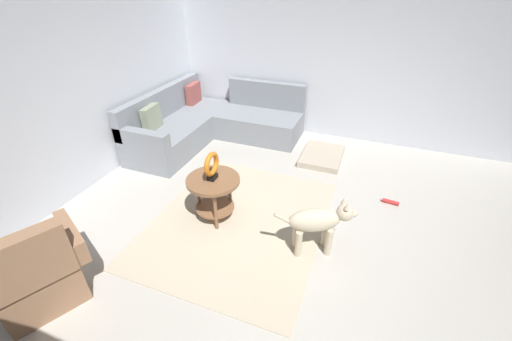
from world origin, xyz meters
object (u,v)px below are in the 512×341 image
Objects in this scene: dog_bed_mat at (322,156)px; side_table at (214,188)px; sectional_couch at (211,124)px; dog_toy_bone at (314,214)px; torus_sculpture at (212,166)px; dog at (318,222)px; armchair at (35,275)px; dog_toy_rope at (391,202)px.

side_table is at bearing 153.78° from dog_bed_mat.
sectional_couch reaches higher than dog_toy_bone.
torus_sculpture reaches higher than dog_toy_bone.
torus_sculpture is 1.26m from dog.
dog_bed_mat is 1.02× the size of dog.
armchair reaches higher than dog_toy_bone.
armchair is 1.83m from torus_sculpture.
armchair reaches higher than torus_sculpture.
dog_bed_mat is 4.44× the size of dog_toy_bone.
dog_bed_mat is (1.85, -0.91, -0.67)m from torus_sculpture.
armchair is at bearing -177.40° from sectional_couch.
dog_toy_rope is (2.57, -2.82, -0.30)m from armchair.
dog is (-0.10, -1.22, -0.33)m from torus_sculpture.
side_table is 2.09m from dog_bed_mat.
armchair is 2.81m from dog_toy_bone.
sectional_couch is at bearing 29.07° from torus_sculpture.
dog is 3.94× the size of dog_toy_rope.
armchair is 4.95× the size of dog_toy_rope.
dog reaches higher than dog_bed_mat.
dog_bed_mat is 1.44m from dog_toy_bone.
sectional_couch is at bearing 74.25° from dog_toy_rope.
dog_bed_mat is at bearing -90.16° from sectional_couch.
dog is at bearing -94.87° from side_table.
dog_toy_rope is (1.02, -1.94, -0.69)m from torus_sculpture.
armchair is (-3.41, -0.15, 0.03)m from sectional_couch.
dog is (-1.95, -0.30, 0.33)m from dog_bed_mat.
side_table reaches higher than dog_toy_rope.
dog_toy_bone is (-1.43, -2.12, -0.26)m from sectional_couch.
dog is at bearing 146.95° from dog_toy_rope.
dog reaches higher than dog_toy_bone.
dog is (-0.10, -1.22, -0.04)m from side_table.
torus_sculpture is at bearing 153.78° from dog_bed_mat.
armchair is at bearing -81.42° from dog.
dog_toy_rope is (1.02, -1.94, -0.39)m from side_table.
dog_bed_mat is at bearing 162.70° from dog.
torus_sculpture reaches higher than dog_bed_mat.
side_table is 1.22m from dog.
dog_toy_bone is at bearing -68.81° from torus_sculpture.
armchair reaches higher than dog_bed_mat.
side_table is 3.33× the size of dog_toy_bone.
side_table is at bearing 117.59° from dog_toy_rope.
dog_toy_bone is at bearing -68.81° from side_table.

